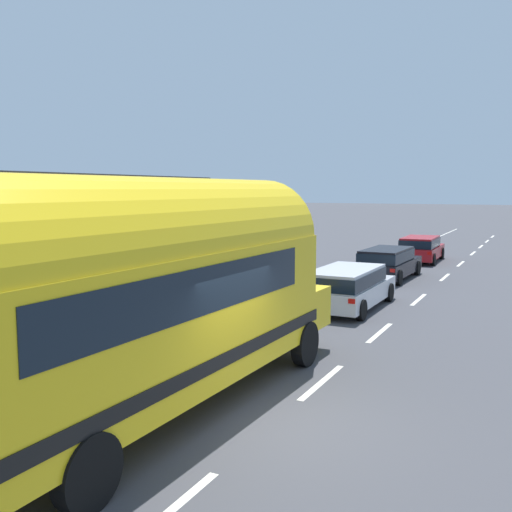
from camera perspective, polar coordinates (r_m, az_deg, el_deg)
ground_plane at (r=10.24m, az=1.80°, el=-15.97°), size 300.00×300.00×0.00m
lane_markings at (r=22.91m, az=9.03°, el=-3.37°), size 4.09×80.00×0.01m
painted_bus at (r=9.74m, az=-11.60°, el=-3.13°), size 2.78×11.26×4.12m
car_lead at (r=19.35m, az=8.93°, el=-2.81°), size 2.04×4.81×1.37m
car_second at (r=26.05m, az=12.77°, el=-0.51°), size 2.01×4.83×1.37m
car_third at (r=32.79m, az=15.80°, el=0.82°), size 2.00×4.63×1.37m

